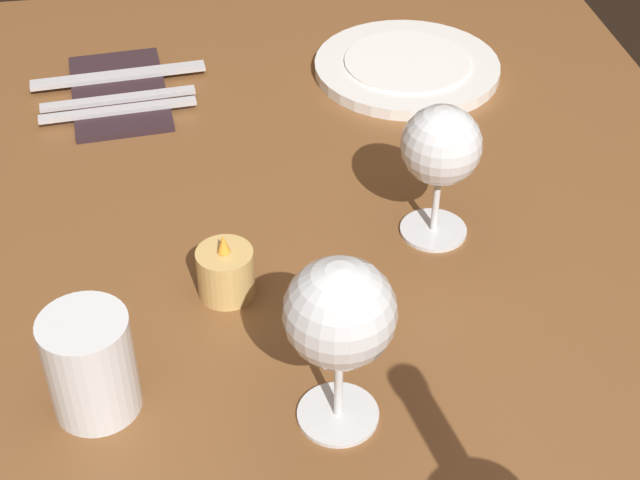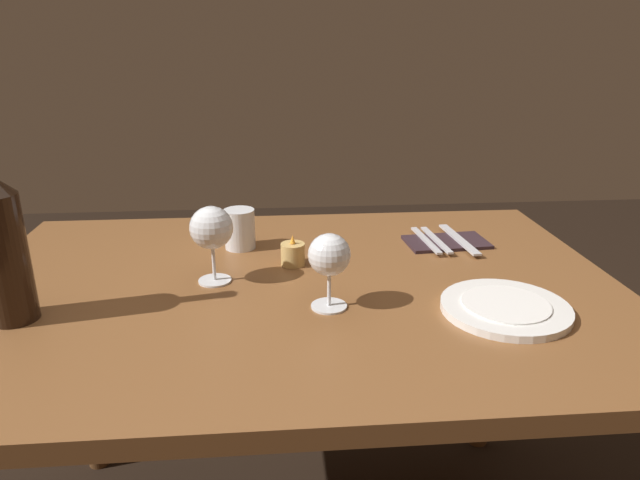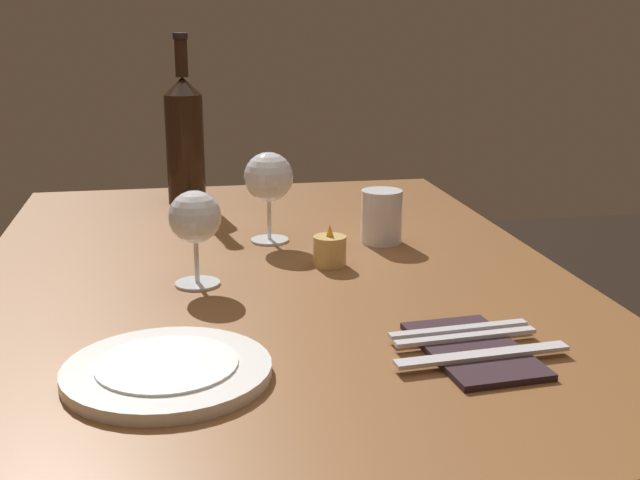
{
  "view_description": "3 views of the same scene",
  "coord_description": "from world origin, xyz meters",
  "px_view_note": "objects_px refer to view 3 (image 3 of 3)",
  "views": [
    {
      "loc": [
        -0.66,
        0.11,
        1.34
      ],
      "look_at": [
        -0.02,
        0.01,
        0.8
      ],
      "focal_mm": 54.2,
      "sensor_mm": 36.0,
      "label": 1
    },
    {
      "loc": [
        -0.04,
        -1.04,
        1.21
      ],
      "look_at": [
        0.05,
        0.05,
        0.81
      ],
      "focal_mm": 31.81,
      "sensor_mm": 36.0,
      "label": 2
    },
    {
      "loc": [
        1.21,
        -0.14,
        1.12
      ],
      "look_at": [
        0.04,
        0.07,
        0.8
      ],
      "focal_mm": 46.0,
      "sensor_mm": 36.0,
      "label": 3
    }
  ],
  "objects_px": {
    "water_tumbler": "(381,219)",
    "dinner_plate": "(167,370)",
    "wine_glass_left": "(269,179)",
    "wine_glass_right": "(195,219)",
    "fork_inner": "(466,337)",
    "table_knife": "(483,355)",
    "fork_outer": "(459,329)",
    "wine_bottle": "(185,138)",
    "votive_candle": "(330,252)",
    "folded_napkin": "(473,350)"
  },
  "relations": [
    {
      "from": "wine_glass_left",
      "to": "wine_glass_right",
      "type": "height_order",
      "value": "wine_glass_left"
    },
    {
      "from": "votive_candle",
      "to": "fork_inner",
      "type": "height_order",
      "value": "votive_candle"
    },
    {
      "from": "fork_inner",
      "to": "table_knife",
      "type": "xyz_separation_m",
      "value": [
        0.06,
        -0.0,
        0.0
      ]
    },
    {
      "from": "wine_glass_right",
      "to": "dinner_plate",
      "type": "relative_size",
      "value": 0.61
    },
    {
      "from": "fork_outer",
      "to": "wine_bottle",
      "type": "bearing_deg",
      "value": -159.08
    },
    {
      "from": "water_tumbler",
      "to": "wine_bottle",
      "type": "bearing_deg",
      "value": -139.08
    },
    {
      "from": "wine_bottle",
      "to": "water_tumbler",
      "type": "distance_m",
      "value": 0.5
    },
    {
      "from": "water_tumbler",
      "to": "table_knife",
      "type": "bearing_deg",
      "value": -1.55
    },
    {
      "from": "fork_inner",
      "to": "wine_glass_left",
      "type": "bearing_deg",
      "value": -160.76
    },
    {
      "from": "wine_glass_right",
      "to": "fork_outer",
      "type": "distance_m",
      "value": 0.41
    },
    {
      "from": "votive_candle",
      "to": "fork_outer",
      "type": "height_order",
      "value": "votive_candle"
    },
    {
      "from": "wine_bottle",
      "to": "water_tumbler",
      "type": "relative_size",
      "value": 3.76
    },
    {
      "from": "wine_glass_right",
      "to": "votive_candle",
      "type": "height_order",
      "value": "wine_glass_right"
    },
    {
      "from": "wine_bottle",
      "to": "folded_napkin",
      "type": "bearing_deg",
      "value": 19.79
    },
    {
      "from": "water_tumbler",
      "to": "dinner_plate",
      "type": "xyz_separation_m",
      "value": [
        0.49,
        -0.37,
        -0.03
      ]
    },
    {
      "from": "wine_glass_right",
      "to": "votive_candle",
      "type": "bearing_deg",
      "value": 105.78
    },
    {
      "from": "wine_bottle",
      "to": "wine_glass_left",
      "type": "bearing_deg",
      "value": 21.99
    },
    {
      "from": "wine_glass_left",
      "to": "table_knife",
      "type": "bearing_deg",
      "value": 17.46
    },
    {
      "from": "water_tumbler",
      "to": "fork_outer",
      "type": "height_order",
      "value": "water_tumbler"
    },
    {
      "from": "fork_inner",
      "to": "fork_outer",
      "type": "bearing_deg",
      "value": 180.0
    },
    {
      "from": "wine_glass_left",
      "to": "folded_napkin",
      "type": "bearing_deg",
      "value": 18.39
    },
    {
      "from": "wine_glass_left",
      "to": "votive_candle",
      "type": "height_order",
      "value": "wine_glass_left"
    },
    {
      "from": "water_tumbler",
      "to": "dinner_plate",
      "type": "bearing_deg",
      "value": -36.89
    },
    {
      "from": "wine_bottle",
      "to": "dinner_plate",
      "type": "xyz_separation_m",
      "value": [
        0.86,
        -0.04,
        -0.13
      ]
    },
    {
      "from": "votive_candle",
      "to": "table_knife",
      "type": "xyz_separation_m",
      "value": [
        0.4,
        0.1,
        -0.01
      ]
    },
    {
      "from": "wine_glass_left",
      "to": "dinner_plate",
      "type": "relative_size",
      "value": 0.68
    },
    {
      "from": "wine_bottle",
      "to": "fork_outer",
      "type": "relative_size",
      "value": 1.92
    },
    {
      "from": "wine_glass_left",
      "to": "water_tumbler",
      "type": "xyz_separation_m",
      "value": [
        0.04,
        0.19,
        -0.07
      ]
    },
    {
      "from": "dinner_plate",
      "to": "water_tumbler",
      "type": "bearing_deg",
      "value": 143.11
    },
    {
      "from": "wine_glass_left",
      "to": "folded_napkin",
      "type": "distance_m",
      "value": 0.57
    },
    {
      "from": "votive_candle",
      "to": "wine_glass_left",
      "type": "bearing_deg",
      "value": -154.44
    },
    {
      "from": "votive_candle",
      "to": "table_knife",
      "type": "bearing_deg",
      "value": 14.01
    },
    {
      "from": "fork_inner",
      "to": "table_knife",
      "type": "height_order",
      "value": "same"
    },
    {
      "from": "votive_candle",
      "to": "table_knife",
      "type": "height_order",
      "value": "votive_candle"
    },
    {
      "from": "wine_glass_left",
      "to": "wine_glass_right",
      "type": "distance_m",
      "value": 0.26
    },
    {
      "from": "wine_bottle",
      "to": "fork_outer",
      "type": "distance_m",
      "value": 0.87
    },
    {
      "from": "wine_glass_left",
      "to": "wine_bottle",
      "type": "bearing_deg",
      "value": -158.01
    },
    {
      "from": "dinner_plate",
      "to": "votive_candle",
      "type": "bearing_deg",
      "value": 145.79
    },
    {
      "from": "wine_glass_right",
      "to": "table_knife",
      "type": "relative_size",
      "value": 0.67
    },
    {
      "from": "folded_napkin",
      "to": "table_knife",
      "type": "distance_m",
      "value": 0.03
    },
    {
      "from": "wine_bottle",
      "to": "dinner_plate",
      "type": "relative_size",
      "value": 1.51
    },
    {
      "from": "fork_outer",
      "to": "wine_glass_right",
      "type": "bearing_deg",
      "value": -130.22
    },
    {
      "from": "votive_candle",
      "to": "table_knife",
      "type": "relative_size",
      "value": 0.32
    },
    {
      "from": "fork_inner",
      "to": "folded_napkin",
      "type": "bearing_deg",
      "value": -0.0
    },
    {
      "from": "dinner_plate",
      "to": "table_knife",
      "type": "relative_size",
      "value": 1.09
    },
    {
      "from": "wine_glass_left",
      "to": "fork_inner",
      "type": "distance_m",
      "value": 0.54
    },
    {
      "from": "fork_outer",
      "to": "table_knife",
      "type": "xyz_separation_m",
      "value": [
        0.08,
        -0.0,
        0.0
      ]
    },
    {
      "from": "water_tumbler",
      "to": "table_knife",
      "type": "distance_m",
      "value": 0.52
    },
    {
      "from": "water_tumbler",
      "to": "votive_candle",
      "type": "distance_m",
      "value": 0.16
    },
    {
      "from": "votive_candle",
      "to": "dinner_plate",
      "type": "relative_size",
      "value": 0.29
    }
  ]
}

